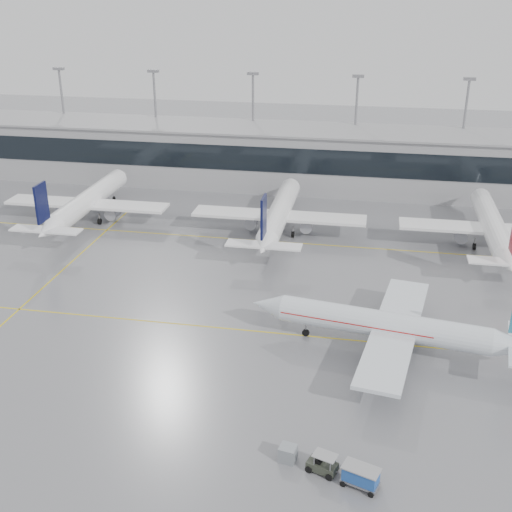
% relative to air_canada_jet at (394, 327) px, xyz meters
% --- Properties ---
extents(ground, '(320.00, 320.00, 0.00)m').
position_rel_air_canada_jet_xyz_m(ground, '(-18.85, 1.69, -3.28)').
color(ground, slate).
rests_on(ground, ground).
extents(taxi_line_main, '(120.00, 0.25, 0.01)m').
position_rel_air_canada_jet_xyz_m(taxi_line_main, '(-18.85, 1.69, -3.28)').
color(taxi_line_main, gold).
rests_on(taxi_line_main, ground).
extents(taxi_line_north, '(120.00, 0.25, 0.01)m').
position_rel_air_canada_jet_xyz_m(taxi_line_north, '(-18.85, 31.69, -3.28)').
color(taxi_line_north, gold).
rests_on(taxi_line_north, ground).
extents(taxi_line_cross, '(0.25, 60.00, 0.01)m').
position_rel_air_canada_jet_xyz_m(taxi_line_cross, '(-48.85, 16.69, -3.28)').
color(taxi_line_cross, gold).
rests_on(taxi_line_cross, ground).
extents(terminal, '(180.00, 15.00, 12.00)m').
position_rel_air_canada_jet_xyz_m(terminal, '(-18.85, 63.69, 2.72)').
color(terminal, gray).
rests_on(terminal, ground).
extents(terminal_glass, '(180.00, 0.20, 5.00)m').
position_rel_air_canada_jet_xyz_m(terminal_glass, '(-18.85, 56.14, 4.22)').
color(terminal_glass, black).
rests_on(terminal_glass, ground).
extents(terminal_roof, '(182.00, 16.00, 0.40)m').
position_rel_air_canada_jet_xyz_m(terminal_roof, '(-18.85, 63.69, 8.92)').
color(terminal_roof, gray).
rests_on(terminal_roof, ground).
extents(light_masts, '(156.40, 1.00, 22.60)m').
position_rel_air_canada_jet_xyz_m(light_masts, '(-18.85, 69.69, 10.06)').
color(light_masts, gray).
rests_on(light_masts, ground).
extents(air_canada_jet, '(34.10, 26.92, 10.46)m').
position_rel_air_canada_jet_xyz_m(air_canada_jet, '(0.00, 0.00, 0.00)').
color(air_canada_jet, silver).
rests_on(air_canada_jet, ground).
extents(parked_jet_b, '(29.64, 36.96, 11.72)m').
position_rel_air_canada_jet_xyz_m(parked_jet_b, '(-53.85, 35.38, 0.43)').
color(parked_jet_b, white).
rests_on(parked_jet_b, ground).
extents(parked_jet_c, '(29.64, 36.96, 11.72)m').
position_rel_air_canada_jet_xyz_m(parked_jet_c, '(-18.85, 35.38, 0.43)').
color(parked_jet_c, white).
rests_on(parked_jet_c, ground).
extents(parked_jet_d, '(29.64, 36.96, 11.72)m').
position_rel_air_canada_jet_xyz_m(parked_jet_d, '(16.15, 35.38, 0.43)').
color(parked_jet_d, white).
rests_on(parked_jet_d, ground).
extents(baggage_tug, '(4.04, 2.43, 1.93)m').
position_rel_air_canada_jet_xyz_m(baggage_tug, '(-6.30, -21.75, -2.60)').
color(baggage_tug, '#2E3328').
rests_on(baggage_tug, ground).
extents(baggage_cart, '(3.59, 2.71, 1.98)m').
position_rel_air_canada_jet_xyz_m(baggage_cart, '(-2.89, -22.94, -2.13)').
color(baggage_cart, gray).
rests_on(baggage_cart, ground).
extents(gse_unit, '(1.76, 1.68, 1.52)m').
position_rel_air_canada_jet_xyz_m(gse_unit, '(-9.52, -20.85, -2.52)').
color(gse_unit, gray).
rests_on(gse_unit, ground).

